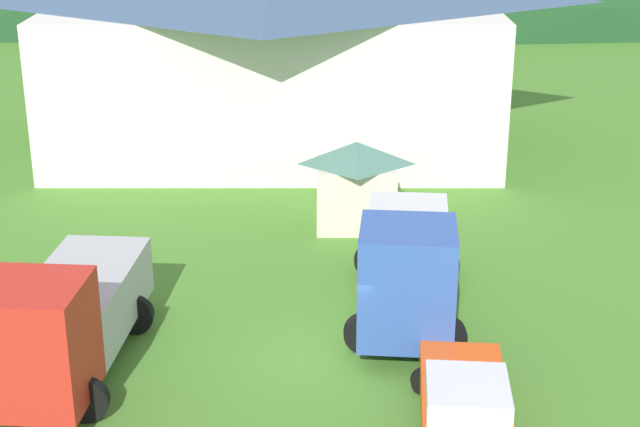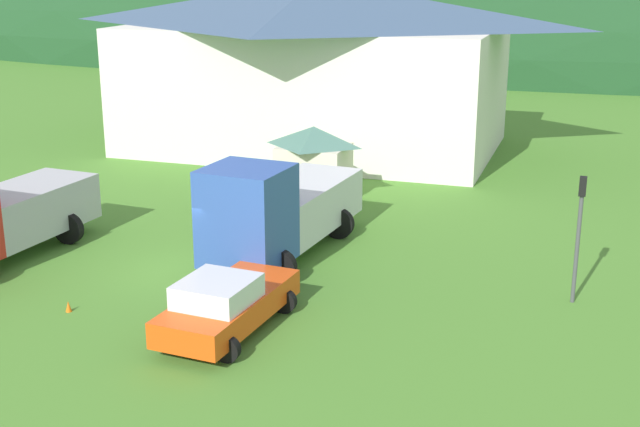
{
  "view_description": "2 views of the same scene",
  "coord_description": "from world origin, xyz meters",
  "px_view_note": "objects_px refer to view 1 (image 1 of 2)",
  "views": [
    {
      "loc": [
        -0.03,
        -22.79,
        12.63
      ],
      "look_at": [
        -0.13,
        4.14,
        2.48
      ],
      "focal_mm": 54.83,
      "sensor_mm": 36.0,
      "label": 1
    },
    {
      "loc": [
        12.26,
        -22.96,
        9.69
      ],
      "look_at": [
        3.65,
        3.01,
        1.46
      ],
      "focal_mm": 47.77,
      "sensor_mm": 36.0,
      "label": 2
    }
  ],
  "objects_px": {
    "depot_building": "(278,47)",
    "service_pickup_orange": "(468,405)",
    "crane_truck_red": "(66,319)",
    "box_truck_blue": "(410,264)",
    "play_shed_cream": "(360,183)"
  },
  "relations": [
    {
      "from": "depot_building",
      "to": "crane_truck_red",
      "type": "relative_size",
      "value": 2.67
    },
    {
      "from": "depot_building",
      "to": "play_shed_cream",
      "type": "xyz_separation_m",
      "value": [
        3.24,
        -9.84,
        -2.86
      ]
    },
    {
      "from": "depot_building",
      "to": "crane_truck_red",
      "type": "xyz_separation_m",
      "value": [
        -4.39,
        -20.46,
        -2.78
      ]
    },
    {
      "from": "depot_building",
      "to": "play_shed_cream",
      "type": "distance_m",
      "value": 10.75
    },
    {
      "from": "box_truck_blue",
      "to": "service_pickup_orange",
      "type": "relative_size",
      "value": 1.62
    },
    {
      "from": "box_truck_blue",
      "to": "service_pickup_orange",
      "type": "bearing_deg",
      "value": 13.15
    },
    {
      "from": "box_truck_blue",
      "to": "crane_truck_red",
      "type": "bearing_deg",
      "value": -63.83
    },
    {
      "from": "depot_building",
      "to": "service_pickup_orange",
      "type": "bearing_deg",
      "value": -77.17
    },
    {
      "from": "crane_truck_red",
      "to": "box_truck_blue",
      "type": "height_order",
      "value": "box_truck_blue"
    },
    {
      "from": "crane_truck_red",
      "to": "box_truck_blue",
      "type": "xyz_separation_m",
      "value": [
        8.81,
        3.38,
        0.03
      ]
    },
    {
      "from": "service_pickup_orange",
      "to": "box_truck_blue",
      "type": "bearing_deg",
      "value": -167.3
    },
    {
      "from": "play_shed_cream",
      "to": "service_pickup_orange",
      "type": "distance_m",
      "value": 13.4
    },
    {
      "from": "play_shed_cream",
      "to": "depot_building",
      "type": "bearing_deg",
      "value": 108.23
    },
    {
      "from": "play_shed_cream",
      "to": "service_pickup_orange",
      "type": "height_order",
      "value": "play_shed_cream"
    },
    {
      "from": "depot_building",
      "to": "service_pickup_orange",
      "type": "height_order",
      "value": "depot_building"
    }
  ]
}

